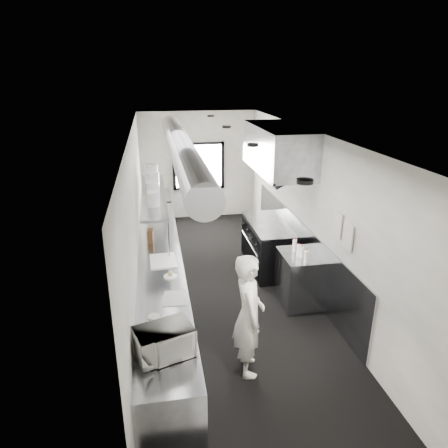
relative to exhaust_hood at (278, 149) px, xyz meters
name	(u,v)px	position (x,y,z in m)	size (l,w,h in m)	color
floor	(225,288)	(-1.10, -0.70, -2.39)	(3.00, 8.00, 0.01)	black
ceiling	(226,133)	(-1.10, -0.70, 0.41)	(3.00, 8.00, 0.01)	silver
wall_back	(198,166)	(-1.10, 3.30, -0.99)	(3.00, 0.02, 2.80)	silver
wall_front	(314,380)	(-1.10, -4.70, -0.99)	(3.00, 0.02, 2.80)	silver
wall_left	(136,221)	(-2.60, -0.70, -0.99)	(0.02, 8.00, 2.80)	silver
wall_right	(309,211)	(0.40, -0.70, -0.99)	(0.02, 8.00, 2.80)	silver
wall_cladding	(299,248)	(0.38, -0.40, -1.84)	(0.03, 5.50, 1.10)	gray
hvac_duct	(180,146)	(-1.80, -0.30, 0.16)	(0.40, 0.40, 6.40)	#96999F
service_window	(199,166)	(-1.10, 3.26, -0.99)	(1.36, 0.05, 1.25)	white
exhaust_hood	(278,149)	(0.00, 0.00, 0.00)	(0.81, 2.20, 0.88)	gray
prep_counter	(162,285)	(-2.25, -1.20, -1.94)	(0.70, 6.00, 0.90)	gray
pass_shelf	(154,195)	(-2.29, 0.30, -0.86)	(0.45, 3.00, 0.68)	gray
range	(270,245)	(-0.06, 0.00, -1.92)	(0.88, 1.60, 0.94)	black
bottle_station	(300,279)	(0.05, -1.40, -1.94)	(0.65, 0.80, 0.90)	gray
far_work_table	(157,212)	(-2.25, 2.50, -1.94)	(0.70, 1.20, 0.90)	gray
notice_sheet_a	(337,224)	(0.37, -1.90, -0.79)	(0.02, 0.28, 0.38)	silver
notice_sheet_b	(348,236)	(0.37, -2.25, -0.84)	(0.02, 0.28, 0.38)	silver
line_cook	(249,315)	(-1.19, -2.87, -1.56)	(0.61, 0.40, 1.66)	silver
microwave	(164,342)	(-2.26, -3.54, -1.33)	(0.54, 0.41, 0.32)	white
deli_tub_a	(153,348)	(-2.38, -3.47, -1.44)	(0.13, 0.13, 0.09)	beige
deli_tub_b	(154,320)	(-2.36, -2.95, -1.44)	(0.14, 0.14, 0.10)	beige
newspaper	(175,298)	(-2.08, -2.42, -1.49)	(0.30, 0.38, 0.01)	white
small_plate	(171,276)	(-2.11, -1.81, -1.48)	(0.20, 0.20, 0.02)	white
pastry	(170,273)	(-2.11, -1.81, -1.43)	(0.08, 0.08, 0.08)	tan
cutting_board	(163,261)	(-2.20, -1.26, -1.48)	(0.41, 0.55, 0.02)	white
knife_block	(151,236)	(-2.38, -0.42, -1.38)	(0.09, 0.21, 0.23)	brown
plate_stack_a	(153,199)	(-2.30, -0.46, -0.70)	(0.21, 0.21, 0.25)	white
plate_stack_b	(153,191)	(-2.30, -0.03, -0.67)	(0.23, 0.23, 0.30)	white
plate_stack_c	(153,181)	(-2.28, 0.57, -0.65)	(0.24, 0.24, 0.33)	white
plate_stack_d	(151,175)	(-2.32, 0.95, -0.62)	(0.26, 0.26, 0.41)	white
squeeze_bottle_a	(306,257)	(0.01, -1.70, -1.39)	(0.07, 0.07, 0.20)	white
squeeze_bottle_b	(302,252)	(0.00, -1.51, -1.40)	(0.06, 0.06, 0.18)	white
squeeze_bottle_c	(299,250)	(-0.02, -1.44, -1.39)	(0.07, 0.07, 0.20)	white
squeeze_bottle_d	(294,246)	(-0.02, -1.25, -1.39)	(0.07, 0.07, 0.20)	white
squeeze_bottle_e	(295,244)	(0.03, -1.13, -1.41)	(0.05, 0.05, 0.16)	white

